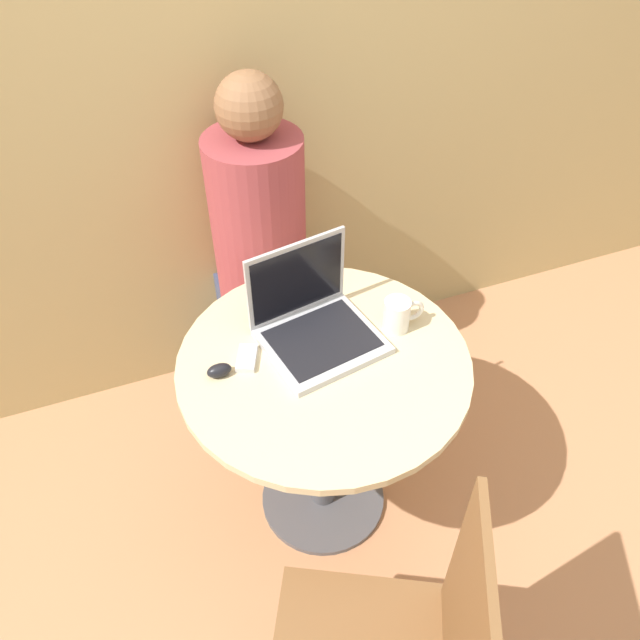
{
  "coord_description": "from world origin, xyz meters",
  "views": [
    {
      "loc": [
        -0.42,
        -1.07,
        1.95
      ],
      "look_at": [
        0.01,
        0.05,
        0.81
      ],
      "focal_mm": 35.0,
      "sensor_mm": 36.0,
      "label": 1
    }
  ],
  "objects": [
    {
      "name": "ground_plane",
      "position": [
        0.0,
        0.0,
        0.0
      ],
      "size": [
        12.0,
        12.0,
        0.0
      ],
      "primitive_type": "plane",
      "color": "tan"
    },
    {
      "name": "back_wall",
      "position": [
        0.0,
        0.8,
        1.3
      ],
      "size": [
        7.0,
        0.05,
        2.6
      ],
      "color": "tan",
      "rests_on": "ground_plane"
    },
    {
      "name": "round_table",
      "position": [
        0.0,
        0.0,
        0.53
      ],
      "size": [
        0.8,
        0.8,
        0.71
      ],
      "color": "#4C4C51",
      "rests_on": "ground_plane"
    },
    {
      "name": "laptop",
      "position": [
        0.01,
        0.1,
        0.76
      ],
      "size": [
        0.35,
        0.32,
        0.26
      ],
      "color": "#B7B7BC",
      "rests_on": "round_table"
    },
    {
      "name": "cell_phone",
      "position": [
        -0.19,
        0.07,
        0.72
      ],
      "size": [
        0.08,
        0.11,
        0.02
      ],
      "color": "silver",
      "rests_on": "round_table"
    },
    {
      "name": "computer_mouse",
      "position": [
        -0.28,
        0.05,
        0.73
      ],
      "size": [
        0.07,
        0.04,
        0.04
      ],
      "color": "black",
      "rests_on": "round_table"
    },
    {
      "name": "coffee_cup",
      "position": [
        0.24,
        0.04,
        0.76
      ],
      "size": [
        0.12,
        0.08,
        0.1
      ],
      "color": "white",
      "rests_on": "round_table"
    },
    {
      "name": "person_seated",
      "position": [
        0.0,
        0.64,
        0.54
      ],
      "size": [
        0.31,
        0.49,
        1.27
      ],
      "color": "#3D4766",
      "rests_on": "ground_plane"
    }
  ]
}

